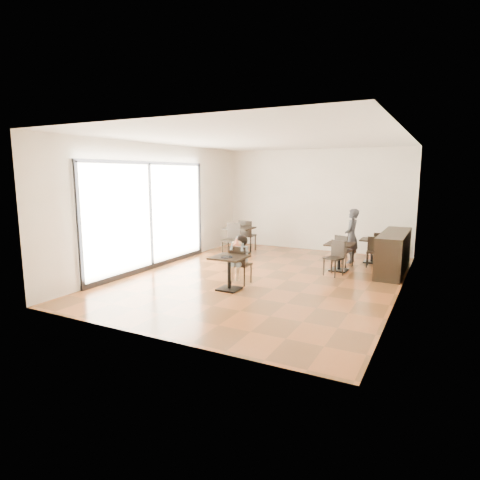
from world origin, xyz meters
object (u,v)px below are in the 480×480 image
Objects in this scene: cafe_table_back at (372,251)px; chair_mid_b at (334,258)px; chair_left_b at (231,241)px; child_chair at (241,265)px; child at (241,260)px; child_table at (229,273)px; cafe_table_mid at (339,257)px; adult_patron at (351,236)px; chair_back_b at (374,252)px; chair_mid_a at (344,251)px; chair_left_a at (248,236)px; chair_back_a at (380,246)px; cafe_table_left at (240,241)px.

cafe_table_back is 2.01m from chair_mid_b.
child_chair is at bearing -59.07° from chair_left_b.
child_chair is 0.11m from child.
child_table is 3.22m from cafe_table_mid.
adult_patron reaches higher than chair_back_b.
chair_mid_b reaches higher than child_table.
chair_mid_b reaches higher than cafe_table_back.
cafe_table_mid is 0.83× the size of chair_mid_a.
chair_left_a is 3.99m from chair_back_a.
cafe_table_mid is at bearing 110.12° from chair_mid_a.
child_chair is at bearing -62.01° from cafe_table_left.
chair_back_b reaches higher than cafe_table_back.
chair_mid_a reaches higher than cafe_table_mid.
chair_back_b is (0.71, 0.83, 0.04)m from cafe_table_mid.
adult_patron reaches higher than cafe_table_back.
chair_mid_a is 1.00× the size of chair_mid_b.
chair_mid_a is (-0.06, -0.53, -0.32)m from adult_patron.
chair_left_a is (-3.23, 1.85, 0.07)m from chair_mid_b.
cafe_table_left is 0.83× the size of chair_left_b.
adult_patron is 1.77× the size of chair_mid_b.
child_chair is 4.23m from cafe_table_back.
child_chair is 3.85m from chair_back_b.
cafe_table_back is 3.98m from chair_left_b.
child_table is 0.58m from child.
cafe_table_mid is 1.09m from chair_back_b.
child is 1.30× the size of chair_mid_b.
chair_back_b is at bearing 85.31° from chair_back_a.
chair_mid_b is 0.86× the size of chair_left_a.
chair_back_a is at bearing 16.62° from cafe_table_left.
chair_left_a is at bearing 114.16° from child.
child is 2.89m from chair_left_b.
child_chair is at bearing -114.55° from chair_mid_b.
chair_mid_a is (1.65, 2.77, -0.01)m from child_chair.
cafe_table_mid is 3.24m from chair_left_b.
chair_back_a and chair_back_b have the same top height.
chair_left_b is at bearing -90.00° from cafe_table_left.
chair_back_a is (3.94, 1.17, -0.02)m from cafe_table_left.
child is 2.35m from chair_mid_b.
chair_back_a is 1.00× the size of chair_back_b.
adult_patron is at bearing -149.65° from cafe_table_back.
child_table is 0.88× the size of cafe_table_left.
chair_left_a reaches higher than child_chair.
chair_back_b is at bearing 64.11° from adult_patron.
cafe_table_left is (-1.58, 2.97, -0.14)m from child.
cafe_table_left is (-1.58, 2.97, -0.03)m from child_chair.
cafe_table_mid is 0.83× the size of chair_mid_b.
cafe_table_mid is at bearing 59.22° from child_table.
cafe_table_mid is at bearing -126.63° from child_chair.
cafe_table_left is 0.83× the size of chair_left_a.
chair_back_a is 1.10m from chair_back_b.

